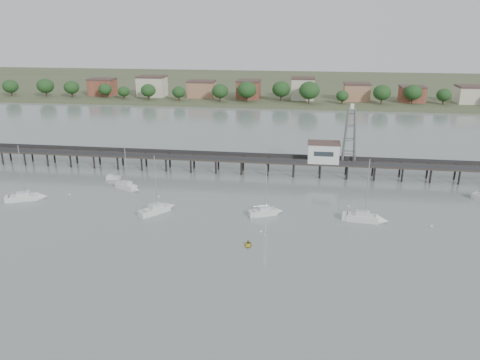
# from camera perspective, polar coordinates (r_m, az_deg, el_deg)

# --- Properties ---
(ground_plane) EXTENTS (500.00, 500.00, 0.00)m
(ground_plane) POSITION_cam_1_polar(r_m,az_deg,el_deg) (74.70, -8.86, -13.07)
(ground_plane) COLOR slate
(ground_plane) RESTS_ON ground
(pier) EXTENTS (150.00, 5.00, 5.50)m
(pier) POSITION_cam_1_polar(r_m,az_deg,el_deg) (127.11, -1.27, 2.60)
(pier) COLOR #2D2823
(pier) RESTS_ON ground
(pier_building) EXTENTS (8.40, 5.40, 5.30)m
(pier_building) POSITION_cam_1_polar(r_m,az_deg,el_deg) (124.88, 10.13, 3.38)
(pier_building) COLOR silver
(pier_building) RESTS_ON ground
(lattice_tower) EXTENTS (3.20, 3.20, 15.50)m
(lattice_tower) POSITION_cam_1_polar(r_m,az_deg,el_deg) (124.24, 13.25, 5.21)
(lattice_tower) COLOR slate
(lattice_tower) RESTS_ON ground
(sailboat_c) EXTENTS (7.18, 4.78, 11.65)m
(sailboat_c) POSITION_cam_1_polar(r_m,az_deg,el_deg) (100.14, 3.50, -3.88)
(sailboat_c) COLOR silver
(sailboat_c) RESTS_ON ground
(sailboat_b) EXTENTS (7.28, 5.04, 11.86)m
(sailboat_b) POSITION_cam_1_polar(r_m,az_deg,el_deg) (117.52, -13.31, -0.89)
(sailboat_b) COLOR silver
(sailboat_b) RESTS_ON ground
(sailboat_a) EXTENTS (8.61, 5.64, 13.78)m
(sailboat_a) POSITION_cam_1_polar(r_m,az_deg,el_deg) (118.62, -24.22, -1.90)
(sailboat_a) COLOR silver
(sailboat_a) RESTS_ON ground
(sailboat_d) EXTENTS (8.79, 3.56, 14.09)m
(sailboat_d) POSITION_cam_1_polar(r_m,az_deg,el_deg) (100.16, 15.48, -4.57)
(sailboat_d) COLOR silver
(sailboat_d) RESTS_ON ground
(sailboat_f) EXTENTS (6.90, 7.87, 13.47)m
(sailboat_f) POSITION_cam_1_polar(r_m,az_deg,el_deg) (103.07, -9.64, -3.45)
(sailboat_f) COLOR silver
(sailboat_f) RESTS_ON ground
(white_tender) EXTENTS (3.63, 1.61, 1.39)m
(white_tender) POSITION_cam_1_polar(r_m,az_deg,el_deg) (126.72, -15.23, 0.28)
(white_tender) COLOR silver
(white_tender) RESTS_ON ground
(yellow_dinghy) EXTENTS (1.82, 0.59, 2.53)m
(yellow_dinghy) POSITION_cam_1_polar(r_m,az_deg,el_deg) (86.89, 0.98, -8.01)
(yellow_dinghy) COLOR yellow
(yellow_dinghy) RESTS_ON ground
(dinghy_occupant) EXTENTS (0.55, 1.02, 0.23)m
(dinghy_occupant) POSITION_cam_1_polar(r_m,az_deg,el_deg) (86.89, 0.98, -8.01)
(dinghy_occupant) COLOR black
(dinghy_occupant) RESTS_ON ground
(mooring_buoys) EXTENTS (81.61, 16.57, 0.39)m
(mooring_buoys) POSITION_cam_1_polar(r_m,az_deg,el_deg) (102.48, 0.78, -3.65)
(mooring_buoys) COLOR beige
(mooring_buoys) RESTS_ON ground
(far_shore) EXTENTS (500.00, 170.00, 10.40)m
(far_shore) POSITION_cam_1_polar(r_m,az_deg,el_deg) (303.11, 4.37, 11.44)
(far_shore) COLOR #475133
(far_shore) RESTS_ON ground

